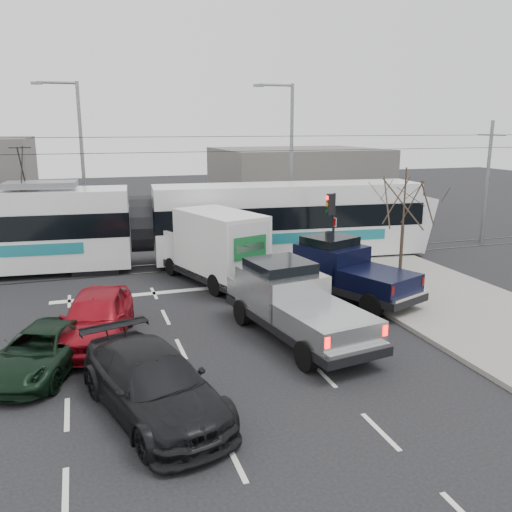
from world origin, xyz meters
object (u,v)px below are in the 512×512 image
object	(u,v)px
street_lamp_far	(79,156)
green_car	(41,351)
box_truck	(214,247)
traffic_signal	(331,215)
bare_tree	(404,203)
navy_pickup	(343,269)
silver_pickup	(292,301)
red_car	(96,317)
tram	(140,225)
dark_car	(153,384)
street_lamp_near	(288,154)

from	to	relation	value
street_lamp_far	green_car	xyz separation A→B (m)	(-1.47, -16.31, -4.50)
box_truck	traffic_signal	bearing A→B (deg)	-21.07
bare_tree	navy_pickup	size ratio (longest dim) A/B	0.83
street_lamp_far	traffic_signal	bearing A→B (deg)	-41.72
silver_pickup	navy_pickup	bearing A→B (deg)	32.78
box_truck	green_car	xyz separation A→B (m)	(-6.70, -7.12, -0.96)
red_car	bare_tree	bearing A→B (deg)	17.63
tram	dark_car	bearing A→B (deg)	-90.19
street_lamp_far	tram	distance (m)	6.73
box_truck	green_car	distance (m)	9.83
street_lamp_far	tram	xyz separation A→B (m)	(2.55, -5.42, -3.07)
red_car	dark_car	size ratio (longest dim) A/B	0.91
box_truck	green_car	size ratio (longest dim) A/B	1.52
street_lamp_near	navy_pickup	xyz separation A→B (m)	(-1.95, -10.98, -3.93)
silver_pickup	red_car	distance (m)	6.25
navy_pickup	traffic_signal	bearing A→B (deg)	50.21
bare_tree	navy_pickup	bearing A→B (deg)	166.80
dark_car	green_car	bearing A→B (deg)	112.68
box_truck	silver_pickup	bearing A→B (deg)	-100.04
tram	dark_car	world-z (taller)	tram
green_car	red_car	size ratio (longest dim) A/B	0.91
street_lamp_near	street_lamp_far	distance (m)	11.67
red_car	tram	bearing A→B (deg)	87.23
tram	dark_car	distance (m)	14.32
bare_tree	street_lamp_near	distance (m)	11.58
traffic_signal	street_lamp_near	bearing A→B (deg)	83.59
street_lamp_far	red_car	distance (m)	15.21
traffic_signal	street_lamp_far	distance (m)	14.47
street_lamp_far	box_truck	xyz separation A→B (m)	(5.24, -9.19, -3.54)
box_truck	red_car	size ratio (longest dim) A/B	1.39
dark_car	tram	bearing A→B (deg)	68.46
street_lamp_near	street_lamp_far	xyz separation A→B (m)	(-11.50, 2.00, 0.00)
silver_pickup	street_lamp_far	bearing A→B (deg)	102.03
red_car	street_lamp_near	bearing A→B (deg)	60.10
bare_tree	tram	bearing A→B (deg)	138.81
dark_car	navy_pickup	bearing A→B (deg)	22.42
dark_car	bare_tree	bearing A→B (deg)	13.96
green_car	dark_car	xyz separation A→B (m)	(2.64, -3.30, 0.16)
navy_pickup	red_car	xyz separation A→B (m)	(-9.47, -1.62, -0.36)
traffic_signal	silver_pickup	size ratio (longest dim) A/B	0.54
navy_pickup	street_lamp_far	bearing A→B (deg)	104.28
silver_pickup	green_car	distance (m)	7.66
traffic_signal	box_truck	bearing A→B (deg)	176.71
red_car	navy_pickup	bearing A→B (deg)	21.99
tram	silver_pickup	size ratio (longest dim) A/B	4.22
traffic_signal	tram	bearing A→B (deg)	153.26
street_lamp_far	dark_car	size ratio (longest dim) A/B	1.68
street_lamp_far	green_car	world-z (taller)	street_lamp_far
tram	green_car	world-z (taller)	tram
silver_pickup	red_car	world-z (taller)	silver_pickup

